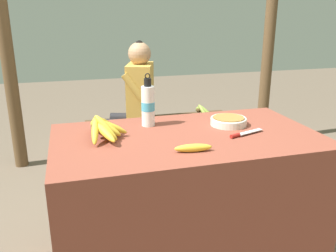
{
  "coord_description": "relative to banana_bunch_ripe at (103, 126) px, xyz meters",
  "views": [
    {
      "loc": [
        -0.55,
        -1.6,
        1.37
      ],
      "look_at": [
        -0.09,
        0.05,
        0.82
      ],
      "focal_mm": 38.0,
      "sensor_mm": 36.0,
      "label": 1
    }
  ],
  "objects": [
    {
      "name": "loose_banana_front",
      "position": [
        0.37,
        -0.29,
        -0.04
      ],
      "size": [
        0.17,
        0.05,
        0.04
      ],
      "rotation": [
        0.0,
        0.0,
        -0.11
      ],
      "color": "gold",
      "rests_on": "market_counter"
    },
    {
      "name": "water_bottle",
      "position": [
        0.26,
        0.14,
        0.05
      ],
      "size": [
        0.07,
        0.07,
        0.29
      ],
      "color": "white",
      "rests_on": "market_counter"
    },
    {
      "name": "seated_vendor",
      "position": [
        0.39,
        1.25,
        -0.17
      ],
      "size": [
        0.46,
        0.43,
        1.15
      ],
      "rotation": [
        0.0,
        0.0,
        2.82
      ],
      "color": "#232328",
      "rests_on": "ground_plane"
    },
    {
      "name": "wooden_bench",
      "position": [
        0.62,
        1.26,
        -0.47
      ],
      "size": [
        1.31,
        0.32,
        0.45
      ],
      "color": "#4C3823",
      "rests_on": "ground_plane"
    },
    {
      "name": "banana_bunch_ripe",
      "position": [
        0.0,
        0.0,
        0.0
      ],
      "size": [
        0.19,
        0.33,
        0.13
      ],
      "color": "#4C381E",
      "rests_on": "market_counter"
    },
    {
      "name": "market_counter",
      "position": [
        0.41,
        -0.07,
        -0.45
      ],
      "size": [
        1.33,
        0.74,
        0.78
      ],
      "color": "brown",
      "rests_on": "ground_plane"
    },
    {
      "name": "serving_bowl",
      "position": [
        0.68,
        0.03,
        -0.04
      ],
      "size": [
        0.2,
        0.2,
        0.04
      ],
      "color": "silver",
      "rests_on": "market_counter"
    },
    {
      "name": "banana_bunch_green",
      "position": [
        1.01,
        1.26,
        -0.33
      ],
      "size": [
        0.15,
        0.24,
        0.12
      ],
      "color": "#4C381E",
      "rests_on": "wooden_bench"
    },
    {
      "name": "support_post_far",
      "position": [
        1.86,
        1.64,
        0.5
      ],
      "size": [
        0.11,
        0.11,
        2.67
      ],
      "color": "brown",
      "rests_on": "ground_plane"
    },
    {
      "name": "knife",
      "position": [
        0.67,
        -0.15,
        -0.05
      ],
      "size": [
        0.21,
        0.09,
        0.02
      ],
      "rotation": [
        0.0,
        0.0,
        0.32
      ],
      "color": "#BCBCC1",
      "rests_on": "market_counter"
    },
    {
      "name": "support_post_near",
      "position": [
        -0.63,
        1.64,
        0.5
      ],
      "size": [
        0.11,
        0.11,
        2.67
      ],
      "color": "brown",
      "rests_on": "ground_plane"
    }
  ]
}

